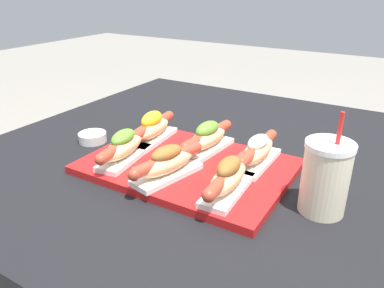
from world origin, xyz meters
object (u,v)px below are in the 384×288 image
hot_dog_4 (207,138)px  drink_cup (325,178)px  serving_tray (188,166)px  hot_dog_3 (152,128)px  sauce_bowl (93,137)px  hot_dog_2 (228,177)px  hot_dog_1 (167,163)px  hot_dog_0 (124,146)px  hot_dog_5 (258,151)px

hot_dog_4 → drink_cup: size_ratio=1.02×
serving_tray → hot_dog_3: (-0.15, 0.06, 0.04)m
sauce_bowl → drink_cup: size_ratio=0.37×
sauce_bowl → hot_dog_2: bearing=-9.7°
hot_dog_1 → hot_dog_0: bearing=172.4°
hot_dog_0 → hot_dog_4: 0.20m
serving_tray → hot_dog_3: hot_dog_3 is taller
hot_dog_5 → drink_cup: (0.17, -0.09, 0.02)m
sauce_bowl → hot_dog_3: bearing=19.7°
hot_dog_2 → hot_dog_4: 0.20m
hot_dog_1 → hot_dog_2: (0.14, 0.01, 0.00)m
hot_dog_0 → sauce_bowl: 0.19m
serving_tray → hot_dog_3: size_ratio=2.24×
hot_dog_4 → sauce_bowl: hot_dog_4 is taller
hot_dog_1 → hot_dog_2: 0.14m
sauce_bowl → hot_dog_4: bearing=13.4°
hot_dog_5 → serving_tray: bearing=-151.3°
hot_dog_2 → sauce_bowl: 0.46m
hot_dog_2 → hot_dog_4: hot_dog_4 is taller
hot_dog_5 → hot_dog_3: bearing=-177.5°
hot_dog_3 → serving_tray: bearing=-23.4°
sauce_bowl → hot_dog_1: bearing=-15.8°
hot_dog_3 → sauce_bowl: hot_dog_3 is taller
hot_dog_3 → drink_cup: size_ratio=1.02×
hot_dog_1 → hot_dog_4: 0.16m
hot_dog_0 → drink_cup: bearing=6.5°
hot_dog_4 → serving_tray: bearing=-94.6°
hot_dog_1 → sauce_bowl: (-0.31, 0.09, -0.04)m
serving_tray → drink_cup: drink_cup is taller
hot_dog_1 → drink_cup: (0.31, 0.07, 0.02)m
hot_dog_3 → drink_cup: 0.47m
serving_tray → hot_dog_2: 0.16m
hot_dog_1 → hot_dog_4: hot_dog_4 is taller
sauce_bowl → serving_tray: bearing=-1.1°
serving_tray → hot_dog_1: size_ratio=2.29×
hot_dog_3 → hot_dog_5: size_ratio=1.00×
drink_cup → serving_tray: bearing=177.7°
hot_dog_0 → sauce_bowl: size_ratio=2.73×
hot_dog_1 → sauce_bowl: bearing=164.2°
hot_dog_0 → hot_dog_1: (0.13, -0.02, -0.00)m
serving_tray → hot_dog_4: bearing=85.4°
serving_tray → hot_dog_4: hot_dog_4 is taller
hot_dog_1 → serving_tray: bearing=88.5°
hot_dog_3 → hot_dog_5: bearing=2.5°
hot_dog_0 → hot_dog_3: bearing=95.3°
hot_dog_2 → sauce_bowl: (-0.45, 0.08, -0.04)m
hot_dog_5 → drink_cup: 0.19m
serving_tray → hot_dog_1: 0.09m
hot_dog_3 → hot_dog_4: 0.16m
hot_dog_1 → hot_dog_3: (-0.15, 0.15, 0.00)m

